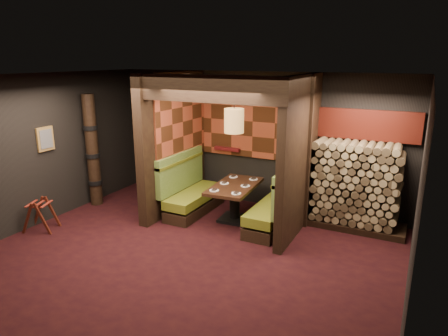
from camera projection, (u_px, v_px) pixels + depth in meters
floor at (188, 255)px, 6.55m from camera, size 6.50×5.50×0.02m
ceiling at (184, 76)px, 5.79m from camera, size 6.50×5.50×0.02m
wall_back at (255, 139)px, 8.54m from camera, size 6.50×0.02×2.85m
wall_front at (31, 242)px, 3.80m from camera, size 6.50×0.02×2.85m
wall_left at (41, 150)px, 7.59m from camera, size 0.02×5.50×2.85m
wall_right at (419, 205)px, 4.75m from camera, size 0.02×5.50×2.85m
partition_left at (173, 143)px, 8.18m from camera, size 0.20×2.20×2.85m
partition_right at (300, 157)px, 7.06m from camera, size 0.15×2.10×2.85m
header_beam at (206, 89)px, 6.46m from camera, size 2.85×0.18×0.44m
tapa_back_panel at (253, 121)px, 8.40m from camera, size 2.40×0.06×1.55m
tapa_side_panel at (182, 122)px, 8.16m from camera, size 0.04×1.85×1.45m
lacquer_shelf at (227, 149)px, 8.77m from camera, size 0.60×0.12×0.07m
booth_bench_left at (190, 193)px, 8.28m from camera, size 0.68×1.60×1.14m
booth_bench_right at (277, 208)px, 7.45m from camera, size 0.68×1.60×1.14m
dining_table at (235, 196)px, 7.80m from camera, size 0.85×1.44×0.74m
place_settings at (235, 184)px, 7.73m from camera, size 0.68×1.16×0.03m
pendant_lamp at (234, 121)px, 7.36m from camera, size 0.37×0.37×1.08m
framed_picture at (45, 139)px, 7.61m from camera, size 0.05×0.36×0.46m
luggage_rack at (40, 214)px, 7.41m from camera, size 0.69×0.60×0.63m
totem_column at (92, 151)px, 8.51m from camera, size 0.31×0.31×2.40m
firewood_stack at (360, 187)px, 7.35m from camera, size 1.73×0.70×1.64m
mosaic_header at (368, 125)px, 7.34m from camera, size 1.83×0.10×0.56m
bay_front_post at (309, 154)px, 7.25m from camera, size 0.08×0.08×2.85m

